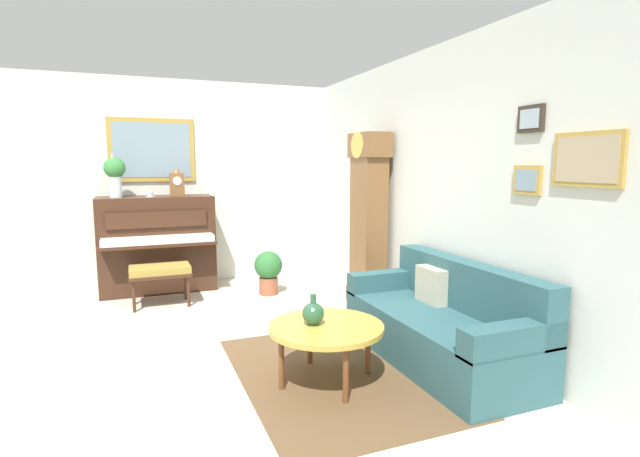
{
  "coord_description": "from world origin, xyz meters",
  "views": [
    {
      "loc": [
        4.35,
        -0.45,
        1.67
      ],
      "look_at": [
        -0.08,
        1.3,
        1.03
      ],
      "focal_mm": 27.01,
      "sensor_mm": 36.0,
      "label": 1
    }
  ],
  "objects_px": {
    "couch": "(442,325)",
    "mantel_clock": "(177,183)",
    "green_jug": "(313,313)",
    "potted_plant": "(268,270)",
    "piano": "(157,243)",
    "teacup": "(150,195)",
    "flower_vase": "(115,172)",
    "piano_bench": "(160,272)",
    "grandfather_clock": "(368,224)",
    "coffee_table": "(326,329)"
  },
  "relations": [
    {
      "from": "mantel_clock",
      "to": "teacup",
      "type": "bearing_deg",
      "value": -74.2
    },
    {
      "from": "teacup",
      "to": "mantel_clock",
      "type": "bearing_deg",
      "value": 105.8
    },
    {
      "from": "couch",
      "to": "coffee_table",
      "type": "height_order",
      "value": "couch"
    },
    {
      "from": "potted_plant",
      "to": "grandfather_clock",
      "type": "bearing_deg",
      "value": 48.59
    },
    {
      "from": "piano",
      "to": "mantel_clock",
      "type": "xyz_separation_m",
      "value": [
        0.0,
        0.28,
        0.79
      ]
    },
    {
      "from": "grandfather_clock",
      "to": "teacup",
      "type": "distance_m",
      "value": 2.79
    },
    {
      "from": "piano",
      "to": "piano_bench",
      "type": "distance_m",
      "value": 0.78
    },
    {
      "from": "coffee_table",
      "to": "potted_plant",
      "type": "xyz_separation_m",
      "value": [
        -2.6,
        0.26,
        -0.1
      ]
    },
    {
      "from": "grandfather_clock",
      "to": "teacup",
      "type": "xyz_separation_m",
      "value": [
        -1.49,
        -2.35,
        0.31
      ]
    },
    {
      "from": "potted_plant",
      "to": "coffee_table",
      "type": "bearing_deg",
      "value": -5.79
    },
    {
      "from": "mantel_clock",
      "to": "teacup",
      "type": "height_order",
      "value": "mantel_clock"
    },
    {
      "from": "couch",
      "to": "green_jug",
      "type": "bearing_deg",
      "value": -91.31
    },
    {
      "from": "piano",
      "to": "green_jug",
      "type": "relative_size",
      "value": 6.0
    },
    {
      "from": "teacup",
      "to": "flower_vase",
      "type": "bearing_deg",
      "value": -103.51
    },
    {
      "from": "couch",
      "to": "mantel_clock",
      "type": "xyz_separation_m",
      "value": [
        -3.29,
        -1.84,
        1.11
      ]
    },
    {
      "from": "piano_bench",
      "to": "grandfather_clock",
      "type": "bearing_deg",
      "value": 69.97
    },
    {
      "from": "grandfather_clock",
      "to": "piano",
      "type": "bearing_deg",
      "value": -124.77
    },
    {
      "from": "mantel_clock",
      "to": "green_jug",
      "type": "relative_size",
      "value": 1.58
    },
    {
      "from": "grandfather_clock",
      "to": "couch",
      "type": "xyz_separation_m",
      "value": [
        1.71,
        -0.17,
        -0.65
      ]
    },
    {
      "from": "piano_bench",
      "to": "grandfather_clock",
      "type": "distance_m",
      "value": 2.51
    },
    {
      "from": "piano_bench",
      "to": "couch",
      "type": "height_order",
      "value": "couch"
    },
    {
      "from": "flower_vase",
      "to": "mantel_clock",
      "type": "bearing_deg",
      "value": 89.96
    },
    {
      "from": "grandfather_clock",
      "to": "coffee_table",
      "type": "distance_m",
      "value": 2.2
    },
    {
      "from": "grandfather_clock",
      "to": "mantel_clock",
      "type": "distance_m",
      "value": 2.59
    },
    {
      "from": "teacup",
      "to": "coffee_table",
      "type": "bearing_deg",
      "value": 18.91
    },
    {
      "from": "teacup",
      "to": "green_jug",
      "type": "xyz_separation_m",
      "value": [
        3.17,
        1.01,
        -0.73
      ]
    },
    {
      "from": "green_jug",
      "to": "mantel_clock",
      "type": "bearing_deg",
      "value": -168.4
    },
    {
      "from": "flower_vase",
      "to": "green_jug",
      "type": "relative_size",
      "value": 2.42
    },
    {
      "from": "flower_vase",
      "to": "teacup",
      "type": "height_order",
      "value": "flower_vase"
    },
    {
      "from": "grandfather_clock",
      "to": "couch",
      "type": "bearing_deg",
      "value": -5.69
    },
    {
      "from": "piano_bench",
      "to": "teacup",
      "type": "bearing_deg",
      "value": -176.17
    },
    {
      "from": "coffee_table",
      "to": "potted_plant",
      "type": "relative_size",
      "value": 1.57
    },
    {
      "from": "mantel_clock",
      "to": "grandfather_clock",
      "type": "bearing_deg",
      "value": 51.73
    },
    {
      "from": "potted_plant",
      "to": "teacup",
      "type": "bearing_deg",
      "value": -114.43
    },
    {
      "from": "mantel_clock",
      "to": "flower_vase",
      "type": "bearing_deg",
      "value": -90.04
    },
    {
      "from": "piano",
      "to": "teacup",
      "type": "relative_size",
      "value": 12.41
    },
    {
      "from": "teacup",
      "to": "piano_bench",
      "type": "bearing_deg",
      "value": 3.83
    },
    {
      "from": "green_jug",
      "to": "potted_plant",
      "type": "relative_size",
      "value": 0.43
    },
    {
      "from": "couch",
      "to": "flower_vase",
      "type": "relative_size",
      "value": 3.28
    },
    {
      "from": "green_jug",
      "to": "couch",
      "type": "bearing_deg",
      "value": 88.69
    },
    {
      "from": "piano",
      "to": "teacup",
      "type": "height_order",
      "value": "teacup"
    },
    {
      "from": "coffee_table",
      "to": "teacup",
      "type": "height_order",
      "value": "teacup"
    },
    {
      "from": "grandfather_clock",
      "to": "teacup",
      "type": "height_order",
      "value": "grandfather_clock"
    },
    {
      "from": "flower_vase",
      "to": "piano_bench",
      "type": "bearing_deg",
      "value": 31.03
    },
    {
      "from": "piano",
      "to": "coffee_table",
      "type": "bearing_deg",
      "value": 17.38
    },
    {
      "from": "grandfather_clock",
      "to": "mantel_clock",
      "type": "bearing_deg",
      "value": -128.27
    },
    {
      "from": "coffee_table",
      "to": "flower_vase",
      "type": "bearing_deg",
      "value": -155.56
    },
    {
      "from": "grandfather_clock",
      "to": "flower_vase",
      "type": "xyz_separation_m",
      "value": [
        -1.58,
        -2.75,
        0.6
      ]
    },
    {
      "from": "piano",
      "to": "couch",
      "type": "height_order",
      "value": "piano"
    },
    {
      "from": "potted_plant",
      "to": "piano",
      "type": "bearing_deg",
      "value": -118.94
    }
  ]
}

